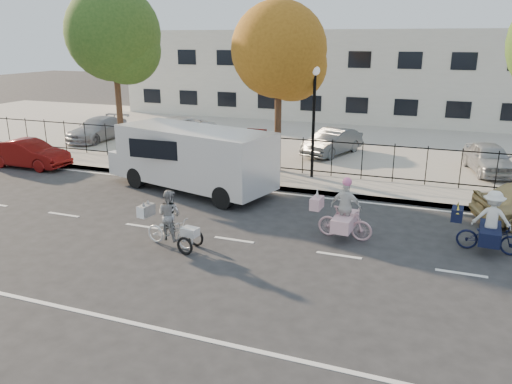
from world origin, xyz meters
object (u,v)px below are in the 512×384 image
at_px(lot_car_a, 98,129).
at_px(unicorn_bike, 344,216).
at_px(lamppost, 314,102).
at_px(bull_bike, 489,228).
at_px(pedestrian, 179,147).
at_px(lot_car_b, 172,132).
at_px(white_van, 192,157).
at_px(lot_car_d, 489,158).
at_px(lot_car_c, 332,142).
at_px(red_sedan, 29,154).
at_px(zebra_trike, 170,225).

bearing_deg(lot_car_a, unicorn_bike, -31.75).
distance_m(lamppost, unicorn_bike, 6.54).
bearing_deg(lot_car_a, lamppost, -15.87).
xyz_separation_m(lamppost, bull_bike, (6.15, -5.16, -2.43)).
distance_m(pedestrian, lot_car_b, 4.57).
height_order(unicorn_bike, white_van, white_van).
distance_m(pedestrian, lot_car_d, 12.88).
distance_m(lot_car_c, lot_car_d, 6.83).
distance_m(lot_car_a, lot_car_b, 4.65).
relative_size(white_van, pedestrian, 3.98).
height_order(bull_bike, lot_car_c, bull_bike).
xyz_separation_m(white_van, lot_car_d, (10.46, 6.14, -0.54)).
relative_size(lot_car_a, lot_car_d, 1.16).
height_order(white_van, lot_car_c, white_van).
bearing_deg(lot_car_b, bull_bike, -17.98).
bearing_deg(white_van, red_sedan, -169.29).
bearing_deg(lot_car_d, lamppost, -167.37).
xyz_separation_m(bull_bike, white_van, (-9.97, 2.24, 0.62)).
bearing_deg(lot_car_a, zebra_trike, -47.04).
bearing_deg(zebra_trike, lot_car_b, 37.19).
height_order(bull_bike, lot_car_d, bull_bike).
relative_size(pedestrian, lot_car_d, 0.50).
xyz_separation_m(pedestrian, lot_car_c, (5.56, 4.85, -0.28)).
relative_size(unicorn_bike, pedestrian, 1.02).
xyz_separation_m(zebra_trike, lot_car_b, (-6.20, 11.03, 0.24)).
bearing_deg(red_sedan, unicorn_bike, -102.91).
distance_m(unicorn_bike, bull_bike, 3.80).
xyz_separation_m(zebra_trike, white_van, (-1.85, 4.87, 0.68)).
xyz_separation_m(white_van, red_sedan, (-8.38, 0.62, -0.69)).
distance_m(lot_car_b, lot_car_d, 14.82).
relative_size(lamppost, white_van, 0.61).
height_order(red_sedan, lot_car_a, lot_car_a).
relative_size(zebra_trike, lot_car_b, 0.37).
bearing_deg(bull_bike, lot_car_b, 63.50).
height_order(unicorn_bike, red_sedan, unicorn_bike).
relative_size(red_sedan, lot_car_d, 1.04).
xyz_separation_m(lamppost, lot_car_d, (6.64, 3.22, -2.36)).
bearing_deg(lot_car_a, lot_car_b, -2.14).
bearing_deg(lot_car_a, pedestrian, -29.88).
bearing_deg(lamppost, unicorn_bike, -67.02).
bearing_deg(unicorn_bike, lamppost, 27.15).
relative_size(zebra_trike, bull_bike, 1.02).
bearing_deg(unicorn_bike, lot_car_b, 54.23).
height_order(unicorn_bike, bull_bike, unicorn_bike).
bearing_deg(pedestrian, lot_car_a, -41.28).
height_order(zebra_trike, lot_car_c, zebra_trike).
bearing_deg(unicorn_bike, red_sedan, 81.47).
bearing_deg(lot_car_b, unicorn_bike, -27.52).
height_order(white_van, pedestrian, white_van).
distance_m(red_sedan, lot_car_a, 5.64).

